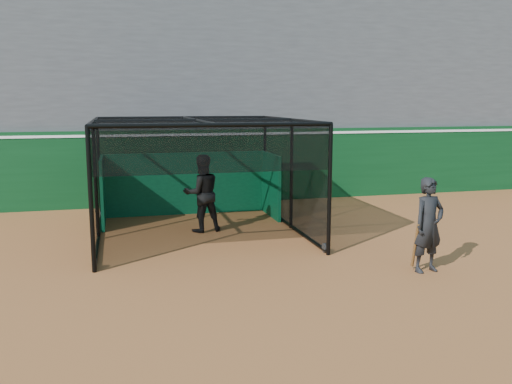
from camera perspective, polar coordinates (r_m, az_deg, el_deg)
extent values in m
plane|color=brown|center=(10.53, -2.18, -9.49)|extent=(120.00, 120.00, 0.00)
cube|color=#0A3817|center=(18.48, -7.77, 2.63)|extent=(50.00, 0.45, 2.50)
cube|color=white|center=(18.39, -7.85, 6.04)|extent=(50.00, 0.50, 0.08)
cube|color=#4C4C4F|center=(22.22, -9.10, 10.52)|extent=(50.00, 7.85, 7.75)
cube|color=#08512E|center=(16.73, -7.39, 0.89)|extent=(4.96, 0.10, 1.90)
cylinder|color=black|center=(11.77, -16.63, -7.28)|extent=(0.08, 0.22, 0.22)
cylinder|color=black|center=(12.59, 7.28, -5.85)|extent=(0.08, 0.22, 0.22)
cylinder|color=black|center=(16.69, -15.99, -2.35)|extent=(0.08, 0.22, 0.22)
cylinder|color=black|center=(17.28, 1.10, -1.58)|extent=(0.08, 0.22, 0.22)
imported|color=black|center=(14.41, -5.72, -0.13)|extent=(1.11, 0.92, 2.06)
imported|color=black|center=(11.47, 17.72, -3.34)|extent=(0.78, 0.59, 1.93)
cylinder|color=#593819|center=(11.48, 16.42, -5.40)|extent=(0.15, 0.37, 0.97)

